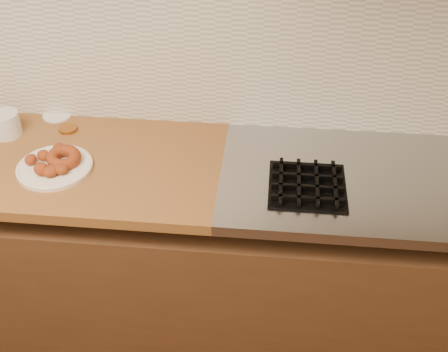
{
  "coord_description": "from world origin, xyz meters",
  "views": [
    {
      "loc": [
        0.67,
        0.11,
        2.08
      ],
      "look_at": [
        0.52,
        1.6,
        0.93
      ],
      "focal_mm": 45.0,
      "sensor_mm": 36.0,
      "label": 1
    }
  ],
  "objects": [
    {
      "name": "base_cabinet",
      "position": [
        0.0,
        1.69,
        0.39
      ],
      "size": [
        3.6,
        0.6,
        0.77
      ],
      "primitive_type": "cube",
      "color": "#53311C",
      "rests_on": "floor"
    },
    {
      "name": "backsplash",
      "position": [
        0.0,
        1.99,
        1.2
      ],
      "size": [
        3.6,
        0.02,
        0.6
      ],
      "primitive_type": "cube",
      "color": "silver",
      "rests_on": "wall_back"
    },
    {
      "name": "plastic_tub",
      "position": [
        -0.34,
        1.82,
        0.95
      ],
      "size": [
        0.14,
        0.14,
        0.09
      ],
      "primitive_type": "cylinder",
      "rotation": [
        0.0,
        0.0,
        -0.28
      ],
      "color": "silver",
      "rests_on": "butcher_block"
    },
    {
      "name": "ring_donut",
      "position": [
        -0.05,
        1.65,
        0.94
      ],
      "size": [
        0.17,
        0.17,
        0.05
      ],
      "primitive_type": "torus",
      "rotation": [
        0.1,
        0.0,
        0.77
      ],
      "color": "#9C4119",
      "rests_on": "donut_plate"
    },
    {
      "name": "tub_lid",
      "position": [
        -0.19,
        1.97,
        0.9
      ],
      "size": [
        0.14,
        0.14,
        0.01
      ],
      "primitive_type": "cylinder",
      "rotation": [
        0.0,
        0.0,
        0.26
      ],
      "color": "white",
      "rests_on": "butcher_block"
    },
    {
      "name": "fried_dough_chunks",
      "position": [
        -0.1,
        1.61,
        0.93
      ],
      "size": [
        0.18,
        0.19,
        0.05
      ],
      "color": "#9C4119",
      "rests_on": "donut_plate"
    },
    {
      "name": "wall_back",
      "position": [
        0.0,
        2.0,
        1.35
      ],
      "size": [
        4.0,
        0.02,
        2.7
      ],
      "primitive_type": "cube",
      "color": "tan",
      "rests_on": "ground"
    },
    {
      "name": "brass_jar_lid",
      "position": [
        -0.12,
        1.87,
        0.91
      ],
      "size": [
        0.09,
        0.09,
        0.01
      ],
      "primitive_type": "cylinder",
      "rotation": [
        0.0,
        0.0,
        -0.31
      ],
      "color": "#9F6425",
      "rests_on": "butcher_block"
    },
    {
      "name": "stovetop",
      "position": [
        1.15,
        1.69,
        0.88
      ],
      "size": [
        1.3,
        0.62,
        0.04
      ],
      "primitive_type": "cube",
      "color": "#9EA0A5",
      "rests_on": "base_cabinet"
    },
    {
      "name": "donut_plate",
      "position": [
        -0.08,
        1.62,
        0.91
      ],
      "size": [
        0.26,
        0.26,
        0.02
      ],
      "primitive_type": "cylinder",
      "color": "white",
      "rests_on": "butcher_block"
    },
    {
      "name": "burner_grates",
      "position": [
        1.13,
        1.61,
        0.91
      ],
      "size": [
        0.91,
        0.26,
        0.03
      ],
      "color": "black",
      "rests_on": "stovetop"
    }
  ]
}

